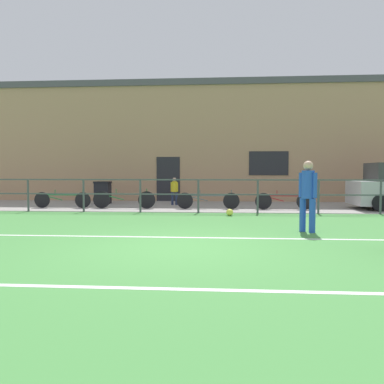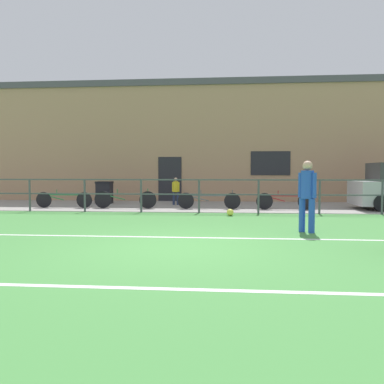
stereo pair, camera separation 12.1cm
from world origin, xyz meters
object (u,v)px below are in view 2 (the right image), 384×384
(bicycle_parked_0, at_px, (285,201))
(soccer_ball_match, at_px, (230,212))
(bicycle_parked_2, at_px, (209,200))
(bicycle_parked_1, at_px, (125,199))
(trash_bin_0, at_px, (104,192))
(player_striker, at_px, (307,192))
(bicycle_parked_3, at_px, (64,200))
(spectator_child, at_px, (176,189))

(bicycle_parked_0, bearing_deg, soccer_ball_match, -135.40)
(bicycle_parked_2, bearing_deg, bicycle_parked_0, -0.00)
(bicycle_parked_1, height_order, trash_bin_0, trash_bin_0)
(player_striker, distance_m, trash_bin_0, 10.18)
(player_striker, bearing_deg, bicycle_parked_3, -171.32)
(bicycle_parked_0, xyz_separation_m, trash_bin_0, (-7.42, 2.09, 0.17))
(soccer_ball_match, height_order, bicycle_parked_2, bicycle_parked_2)
(spectator_child, xyz_separation_m, trash_bin_0, (-3.18, 0.41, -0.16))
(spectator_child, distance_m, bicycle_parked_0, 4.57)
(bicycle_parked_1, relative_size, trash_bin_0, 2.47)
(player_striker, height_order, bicycle_parked_1, player_striker)
(spectator_child, xyz_separation_m, bicycle_parked_1, (-1.71, -1.68, -0.31))
(spectator_child, height_order, bicycle_parked_3, spectator_child)
(player_striker, bearing_deg, spectator_child, 161.30)
(bicycle_parked_1, xyz_separation_m, bicycle_parked_3, (-2.40, -0.00, -0.02))
(player_striker, relative_size, spectator_child, 1.45)
(bicycle_parked_1, bearing_deg, player_striker, -42.50)
(bicycle_parked_3, bearing_deg, bicycle_parked_1, 0.00)
(bicycle_parked_0, relative_size, bicycle_parked_3, 0.95)
(soccer_ball_match, xyz_separation_m, bicycle_parked_2, (-0.77, 1.99, 0.23))
(trash_bin_0, bearing_deg, player_striker, -45.60)
(spectator_child, bearing_deg, soccer_ball_match, 118.34)
(bicycle_parked_1, xyz_separation_m, bicycle_parked_2, (3.17, -0.00, -0.02))
(spectator_child, height_order, bicycle_parked_0, spectator_child)
(soccer_ball_match, bearing_deg, bicycle_parked_3, 162.52)
(bicycle_parked_1, bearing_deg, spectator_child, 44.45)
(player_striker, bearing_deg, soccer_ball_match, 159.80)
(soccer_ball_match, xyz_separation_m, spectator_child, (-2.22, 3.67, 0.56))
(bicycle_parked_2, relative_size, bicycle_parked_3, 1.06)
(player_striker, xyz_separation_m, trash_bin_0, (-7.12, 7.27, -0.43))
(soccer_ball_match, distance_m, bicycle_parked_3, 6.64)
(player_striker, relative_size, bicycle_parked_1, 0.69)
(bicycle_parked_0, height_order, bicycle_parked_2, bicycle_parked_0)
(player_striker, height_order, bicycle_parked_3, player_striker)
(player_striker, bearing_deg, bicycle_parked_2, 157.08)
(bicycle_parked_3, height_order, trash_bin_0, trash_bin_0)
(spectator_child, xyz_separation_m, bicycle_parked_3, (-4.11, -1.68, -0.33))
(bicycle_parked_3, bearing_deg, soccer_ball_match, -17.48)
(bicycle_parked_2, bearing_deg, spectator_child, 130.81)
(player_striker, height_order, soccer_ball_match, player_striker)
(bicycle_parked_3, bearing_deg, bicycle_parked_0, -0.00)
(bicycle_parked_0, distance_m, trash_bin_0, 7.71)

